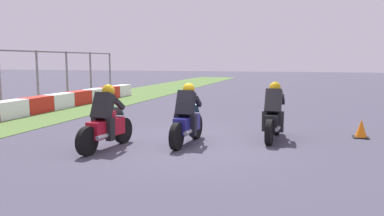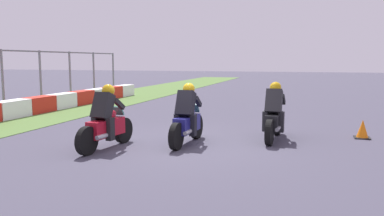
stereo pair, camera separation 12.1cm
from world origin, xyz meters
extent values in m
plane|color=#3F3C4B|center=(0.00, 0.00, 0.00)|extent=(120.00, 120.00, 0.00)
cube|color=white|center=(2.19, 7.37, 0.32)|extent=(1.43, 0.60, 0.64)
cube|color=red|center=(3.66, 7.37, 0.32)|extent=(1.43, 0.60, 0.64)
cube|color=white|center=(5.12, 7.37, 0.32)|extent=(1.43, 0.60, 0.64)
cube|color=red|center=(6.58, 7.37, 0.32)|extent=(1.43, 0.60, 0.64)
cube|color=white|center=(8.04, 7.37, 0.32)|extent=(1.43, 0.60, 0.64)
cube|color=red|center=(9.50, 7.37, 0.32)|extent=(1.43, 0.60, 0.64)
cube|color=white|center=(10.97, 7.37, 0.32)|extent=(1.43, 0.60, 0.64)
cylinder|color=slate|center=(3.35, 8.75, 1.25)|extent=(0.10, 0.10, 2.49)
cylinder|color=slate|center=(5.58, 8.75, 1.25)|extent=(0.10, 0.10, 2.49)
cylinder|color=slate|center=(7.82, 8.75, 1.25)|extent=(0.10, 0.10, 2.49)
cylinder|color=slate|center=(10.05, 8.75, 1.25)|extent=(0.10, 0.10, 2.49)
cylinder|color=slate|center=(12.28, 8.75, 1.25)|extent=(0.10, 0.10, 2.49)
cylinder|color=black|center=(1.84, -1.97, 0.32)|extent=(0.65, 0.18, 0.64)
cylinder|color=black|center=(0.45, -1.88, 0.32)|extent=(0.65, 0.18, 0.64)
cube|color=black|center=(1.14, -1.92, 0.50)|extent=(1.12, 0.39, 0.40)
ellipsoid|color=black|center=(1.24, -1.93, 0.80)|extent=(0.50, 0.33, 0.24)
cube|color=red|center=(0.63, -1.89, 0.52)|extent=(0.07, 0.16, 0.08)
cylinder|color=#A5A5AD|center=(0.78, -2.06, 0.37)|extent=(0.43, 0.13, 0.10)
cube|color=black|center=(1.04, -1.92, 1.02)|extent=(0.51, 0.43, 0.66)
sphere|color=gold|center=(1.26, -1.93, 1.36)|extent=(0.32, 0.32, 0.30)
cube|color=#5D8963|center=(1.64, -1.95, 0.84)|extent=(0.17, 0.27, 0.23)
cube|color=black|center=(1.04, -1.71, 0.50)|extent=(0.19, 0.15, 0.52)
cube|color=black|center=(1.01, -2.11, 0.50)|extent=(0.19, 0.15, 0.52)
cube|color=black|center=(1.43, -1.76, 1.04)|extent=(0.39, 0.12, 0.31)
cube|color=black|center=(1.41, -2.12, 1.04)|extent=(0.39, 0.12, 0.31)
cylinder|color=black|center=(0.72, 0.05, 0.32)|extent=(0.65, 0.18, 0.64)
cylinder|color=black|center=(-0.68, 0.13, 0.32)|extent=(0.65, 0.18, 0.64)
cube|color=navy|center=(0.02, 0.09, 0.50)|extent=(1.12, 0.38, 0.40)
ellipsoid|color=navy|center=(0.12, 0.09, 0.80)|extent=(0.50, 0.33, 0.24)
cube|color=red|center=(-0.49, 0.12, 0.52)|extent=(0.07, 0.16, 0.08)
cylinder|color=#A5A5AD|center=(-0.34, -0.05, 0.37)|extent=(0.43, 0.12, 0.10)
cube|color=black|center=(-0.08, 0.10, 1.02)|extent=(0.51, 0.43, 0.66)
sphere|color=gold|center=(0.14, 0.08, 1.36)|extent=(0.32, 0.32, 0.30)
cube|color=#427670|center=(0.52, 0.06, 0.84)|extent=(0.17, 0.27, 0.23)
cube|color=black|center=(-0.08, 0.30, 0.50)|extent=(0.19, 0.15, 0.52)
cube|color=black|center=(-0.11, -0.10, 0.50)|extent=(0.19, 0.15, 0.52)
cube|color=black|center=(0.31, 0.26, 1.04)|extent=(0.39, 0.12, 0.31)
cube|color=black|center=(0.29, -0.10, 1.04)|extent=(0.39, 0.12, 0.31)
cylinder|color=black|center=(-0.32, 1.67, 0.32)|extent=(0.65, 0.22, 0.64)
cylinder|color=black|center=(-1.71, 1.84, 0.32)|extent=(0.65, 0.22, 0.64)
cube|color=#A41222|center=(-1.01, 1.75, 0.50)|extent=(1.13, 0.45, 0.40)
ellipsoid|color=#A41222|center=(-0.91, 1.74, 0.80)|extent=(0.51, 0.36, 0.24)
cube|color=red|center=(-1.52, 1.81, 0.52)|extent=(0.08, 0.17, 0.08)
cylinder|color=#A5A5AD|center=(-1.38, 1.64, 0.37)|extent=(0.43, 0.15, 0.10)
cube|color=black|center=(-1.11, 1.76, 1.02)|extent=(0.53, 0.46, 0.66)
sphere|color=gold|center=(-0.89, 1.74, 1.36)|extent=(0.33, 0.33, 0.30)
cube|color=#407E74|center=(-0.52, 1.69, 0.84)|extent=(0.19, 0.28, 0.23)
cube|color=black|center=(-1.11, 1.96, 0.50)|extent=(0.20, 0.16, 0.52)
cube|color=black|center=(-1.16, 1.57, 0.50)|extent=(0.20, 0.16, 0.52)
cube|color=black|center=(-0.71, 1.90, 1.04)|extent=(0.39, 0.15, 0.31)
cube|color=black|center=(-0.76, 1.54, 1.04)|extent=(0.39, 0.15, 0.31)
cube|color=black|center=(2.04, -4.17, 0.01)|extent=(0.40, 0.40, 0.03)
cone|color=orange|center=(2.04, -4.17, 0.25)|extent=(0.32, 0.32, 0.50)
camera|label=1|loc=(-8.90, -2.62, 2.07)|focal=35.81mm
camera|label=2|loc=(-8.86, -2.73, 2.07)|focal=35.81mm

